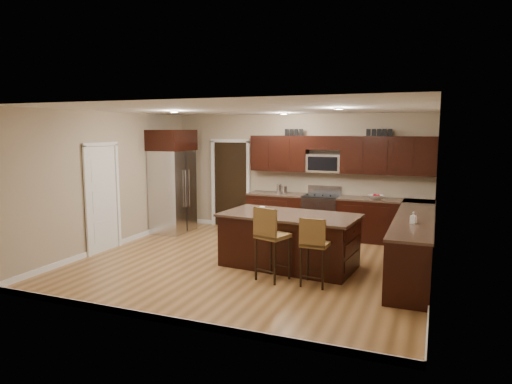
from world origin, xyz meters
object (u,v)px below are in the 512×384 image
at_px(island, 289,242).
at_px(stool_mid, 270,235).
at_px(stool_right, 314,244).
at_px(range, 321,216).
at_px(refrigerator, 173,180).

bearing_deg(island, stool_mid, -87.83).
height_order(island, stool_right, stool_right).
bearing_deg(stool_mid, range, 107.97).
bearing_deg(stool_mid, island, 105.65).
bearing_deg(range, stool_mid, -90.66).
distance_m(range, stool_right, 3.29).
xyz_separation_m(stool_mid, refrigerator, (-3.26, 2.42, 0.47)).
bearing_deg(stool_right, stool_mid, -178.01).
xyz_separation_m(range, refrigerator, (-3.30, -0.79, 0.73)).
distance_m(range, island, 2.37).
height_order(stool_right, refrigerator, refrigerator).
distance_m(range, refrigerator, 3.47).
relative_size(range, stool_right, 1.05).
distance_m(island, refrigerator, 3.74).
height_order(range, stool_right, range).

